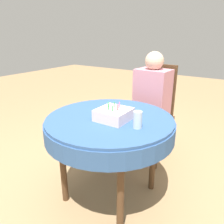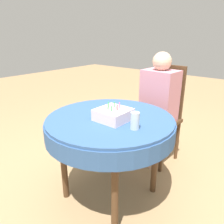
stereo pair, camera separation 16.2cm
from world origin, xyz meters
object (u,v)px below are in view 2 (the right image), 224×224
(birthday_cake, at_px, (113,114))
(drinking_glass, at_px, (135,121))
(chair, at_px, (162,112))
(person, at_px, (158,99))

(birthday_cake, distance_m, drinking_glass, 0.22)
(chair, height_order, birthday_cake, chair)
(person, bearing_deg, drinking_glass, -69.23)
(birthday_cake, bearing_deg, person, 92.61)
(person, distance_m, birthday_cake, 0.75)
(chair, bearing_deg, person, -90.00)
(person, relative_size, birthday_cake, 5.06)
(person, xyz_separation_m, birthday_cake, (0.03, -0.75, 0.06))
(chair, xyz_separation_m, drinking_glass, (0.24, -0.88, 0.23))
(chair, relative_size, drinking_glass, 8.61)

